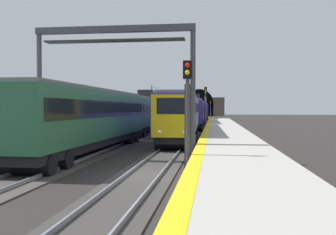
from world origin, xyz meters
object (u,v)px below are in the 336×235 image
at_px(railway_signal_mid, 205,105).
at_px(overhead_signal_gantry, 114,60).
at_px(railway_signal_near, 188,110).
at_px(catenary_mast_far, 152,103).
at_px(railway_signal_far, 210,107).
at_px(train_adjacent_platform, 126,114).
at_px(train_main_approaching, 197,111).

height_order(railway_signal_mid, overhead_signal_gantry, overhead_signal_gantry).
height_order(railway_signal_near, catenary_mast_far, catenary_mast_far).
relative_size(railway_signal_mid, railway_signal_far, 1.08).
xyz_separation_m(railway_signal_near, overhead_signal_gantry, (4.56, 4.37, 2.73)).
bearing_deg(train_adjacent_platform, railway_signal_mid, -22.67).
bearing_deg(railway_signal_near, railway_signal_mid, -180.00).
distance_m(train_adjacent_platform, catenary_mast_far, 51.75).
xyz_separation_m(train_adjacent_platform, railway_signal_mid, (15.38, -6.86, 1.03)).
distance_m(train_main_approaching, railway_signal_near, 50.55).
bearing_deg(train_adjacent_platform, catenary_mast_far, 8.33).
distance_m(train_adjacent_platform, railway_signal_far, 87.50).
distance_m(train_main_approaching, catenary_mast_far, 21.78).
height_order(railway_signal_near, railway_signal_mid, railway_signal_mid).
distance_m(train_main_approaching, train_adjacent_platform, 33.15).
height_order(overhead_signal_gantry, catenary_mast_far, catenary_mast_far).
bearing_deg(overhead_signal_gantry, train_main_approaching, -3.10).
bearing_deg(railway_signal_near, overhead_signal_gantry, -136.20).
xyz_separation_m(railway_signal_far, overhead_signal_gantry, (-100.41, 4.37, 2.42)).
bearing_deg(railway_signal_far, train_adjacent_platform, -4.50).
xyz_separation_m(train_main_approaching, catenary_mast_far, (18.56, 11.24, 1.84)).
relative_size(railway_signal_far, catenary_mast_far, 0.64).
relative_size(train_main_approaching, railway_signal_mid, 14.72).
bearing_deg(overhead_signal_gantry, railway_signal_far, -2.49).
height_order(train_main_approaching, railway_signal_near, train_main_approaching).
distance_m(railway_signal_near, railway_signal_mid, 33.13).
bearing_deg(catenary_mast_far, railway_signal_mid, -159.94).
height_order(train_main_approaching, train_adjacent_platform, train_adjacent_platform).
bearing_deg(train_main_approaching, railway_signal_far, 176.57).
distance_m(train_adjacent_platform, overhead_signal_gantry, 13.80).
height_order(train_main_approaching, overhead_signal_gantry, overhead_signal_gantry).
bearing_deg(railway_signal_far, catenary_mast_far, -20.08).
xyz_separation_m(train_adjacent_platform, railway_signal_near, (-17.75, -6.86, 0.49)).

